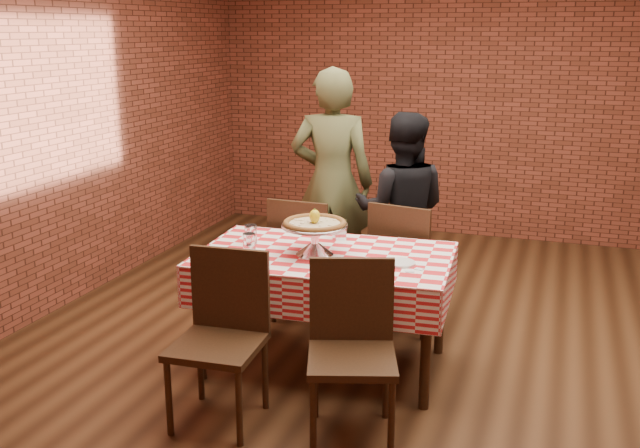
# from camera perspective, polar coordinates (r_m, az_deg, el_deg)

# --- Properties ---
(ground) EXTENTS (6.00, 6.00, 0.00)m
(ground) POSITION_cam_1_polar(r_m,az_deg,el_deg) (4.99, 7.18, -9.85)
(ground) COLOR black
(ground) RESTS_ON ground
(back_wall) EXTENTS (5.50, 0.00, 5.50)m
(back_wall) POSITION_cam_1_polar(r_m,az_deg,el_deg) (7.52, 12.41, 9.88)
(back_wall) COLOR #612B1C
(back_wall) RESTS_ON ground
(table) EXTENTS (1.60, 1.02, 0.75)m
(table) POSITION_cam_1_polar(r_m,az_deg,el_deg) (4.59, 0.38, -6.91)
(table) COLOR #341E0F
(table) RESTS_ON ground
(tablecloth) EXTENTS (1.64, 1.06, 0.26)m
(tablecloth) POSITION_cam_1_polar(r_m,az_deg,el_deg) (4.50, 0.39, -3.96)
(tablecloth) COLOR red
(tablecloth) RESTS_ON table
(pizza_stand) EXTENTS (0.47, 0.47, 0.19)m
(pizza_stand) POSITION_cam_1_polar(r_m,az_deg,el_deg) (4.43, -0.42, -1.24)
(pizza_stand) COLOR silver
(pizza_stand) RESTS_ON tablecloth
(pizza) EXTENTS (0.43, 0.43, 0.03)m
(pizza) POSITION_cam_1_polar(r_m,az_deg,el_deg) (4.40, -0.42, 0.00)
(pizza) COLOR #C5B288
(pizza) RESTS_ON pizza_stand
(lemon) EXTENTS (0.07, 0.07, 0.09)m
(lemon) POSITION_cam_1_polar(r_m,az_deg,el_deg) (4.39, -0.43, 0.61)
(lemon) COLOR yellow
(lemon) RESTS_ON pizza
(water_glass_left) EXTENTS (0.08, 0.08, 0.12)m
(water_glass_left) POSITION_cam_1_polar(r_m,az_deg,el_deg) (4.48, -5.65, -1.52)
(water_glass_left) COLOR white
(water_glass_left) RESTS_ON tablecloth
(water_glass_right) EXTENTS (0.08, 0.08, 0.12)m
(water_glass_right) POSITION_cam_1_polar(r_m,az_deg,el_deg) (4.67, -5.53, -0.82)
(water_glass_right) COLOR white
(water_glass_right) RESTS_ON tablecloth
(side_plate) EXTENTS (0.19, 0.19, 0.01)m
(side_plate) POSITION_cam_1_polar(r_m,az_deg,el_deg) (4.29, 6.43, -3.09)
(side_plate) COLOR white
(side_plate) RESTS_ON tablecloth
(sweetener_packet_a) EXTENTS (0.06, 0.05, 0.00)m
(sweetener_packet_a) POSITION_cam_1_polar(r_m,az_deg,el_deg) (4.16, 7.13, -3.75)
(sweetener_packet_a) COLOR white
(sweetener_packet_a) RESTS_ON tablecloth
(sweetener_packet_b) EXTENTS (0.06, 0.05, 0.00)m
(sweetener_packet_b) POSITION_cam_1_polar(r_m,az_deg,el_deg) (4.21, 7.88, -3.58)
(sweetener_packet_b) COLOR white
(sweetener_packet_b) RESTS_ON tablecloth
(condiment_caddy) EXTENTS (0.11, 0.09, 0.13)m
(condiment_caddy) POSITION_cam_1_polar(r_m,az_deg,el_deg) (4.75, 1.58, -0.45)
(condiment_caddy) COLOR silver
(condiment_caddy) RESTS_ON tablecloth
(chair_near_left) EXTENTS (0.49, 0.49, 0.94)m
(chair_near_left) POSITION_cam_1_polar(r_m,az_deg,el_deg) (3.96, -8.21, -9.31)
(chair_near_left) COLOR #341E0F
(chair_near_left) RESTS_ON ground
(chair_near_right) EXTENTS (0.57, 0.57, 0.94)m
(chair_near_right) POSITION_cam_1_polar(r_m,az_deg,el_deg) (3.78, 2.56, -10.44)
(chair_near_right) COLOR #341E0F
(chair_near_right) RESTS_ON ground
(chair_far_left) EXTENTS (0.47, 0.47, 0.94)m
(chair_far_left) POSITION_cam_1_polar(r_m,az_deg,el_deg) (5.34, -0.94, -2.61)
(chair_far_left) COLOR #341E0F
(chair_far_left) RESTS_ON ground
(chair_far_right) EXTENTS (0.54, 0.54, 0.94)m
(chair_far_right) POSITION_cam_1_polar(r_m,az_deg,el_deg) (5.22, 7.09, -3.12)
(chair_far_right) COLOR #341E0F
(chair_far_right) RESTS_ON ground
(diner_olive) EXTENTS (0.73, 0.55, 1.83)m
(diner_olive) POSITION_cam_1_polar(r_m,az_deg,el_deg) (5.75, 0.96, 3.29)
(diner_olive) COLOR #4B4D2C
(diner_olive) RESTS_ON ground
(diner_black) EXTENTS (0.82, 0.68, 1.52)m
(diner_black) POSITION_cam_1_polar(r_m,az_deg,el_deg) (5.54, 6.50, 1.05)
(diner_black) COLOR black
(diner_black) RESTS_ON ground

